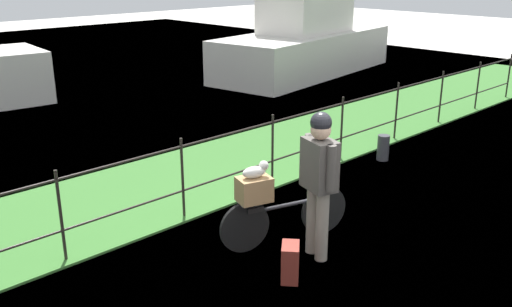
% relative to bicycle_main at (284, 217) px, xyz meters
% --- Properties ---
extents(ground_plane, '(60.00, 60.00, 0.00)m').
position_rel_bicycle_main_xyz_m(ground_plane, '(0.37, -0.99, -0.32)').
color(ground_plane, beige).
extents(grass_strip, '(27.00, 2.40, 0.03)m').
position_rel_bicycle_main_xyz_m(grass_strip, '(0.37, 2.42, -0.31)').
color(grass_strip, '#38702D').
rests_on(grass_strip, ground).
extents(harbor_water, '(30.00, 30.00, 0.00)m').
position_rel_bicycle_main_xyz_m(harbor_water, '(0.37, 9.18, -0.32)').
color(harbor_water, '#426684').
rests_on(harbor_water, ground).
extents(iron_fence, '(18.04, 0.04, 1.09)m').
position_rel_bicycle_main_xyz_m(iron_fence, '(0.37, 1.36, 0.30)').
color(iron_fence, '#28231E').
rests_on(iron_fence, ground).
extents(bicycle_main, '(1.61, 0.54, 0.61)m').
position_rel_bicycle_main_xyz_m(bicycle_main, '(0.00, 0.00, 0.00)').
color(bicycle_main, black).
rests_on(bicycle_main, ground).
extents(wooden_crate, '(0.44, 0.37, 0.28)m').
position_rel_bicycle_main_xyz_m(wooden_crate, '(-0.37, 0.12, 0.42)').
color(wooden_crate, '#A87F51').
rests_on(wooden_crate, bicycle_main).
extents(terrier_dog, '(0.32, 0.22, 0.18)m').
position_rel_bicycle_main_xyz_m(terrier_dog, '(-0.35, 0.11, 0.64)').
color(terrier_dog, silver).
rests_on(terrier_dog, wooden_crate).
extents(cyclist_person, '(0.37, 0.52, 1.68)m').
position_rel_bicycle_main_xyz_m(cyclist_person, '(0.03, -0.48, 0.68)').
color(cyclist_person, gray).
rests_on(cyclist_person, ground).
extents(backpack_on_paving, '(0.33, 0.32, 0.40)m').
position_rel_bicycle_main_xyz_m(backpack_on_paving, '(-0.56, -0.62, -0.12)').
color(backpack_on_paving, maroon).
rests_on(backpack_on_paving, ground).
extents(mooring_bollard, '(0.20, 0.20, 0.43)m').
position_rel_bicycle_main_xyz_m(mooring_bollard, '(3.34, 0.86, -0.11)').
color(mooring_bollard, '#38383D').
rests_on(mooring_bollard, ground).
extents(moored_boat_mid, '(6.76, 3.32, 4.05)m').
position_rel_bicycle_main_xyz_m(moored_boat_mid, '(8.31, 6.99, 0.57)').
color(moored_boat_mid, silver).
rests_on(moored_boat_mid, ground).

